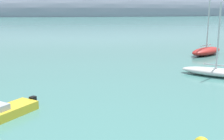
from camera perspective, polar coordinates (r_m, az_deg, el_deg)
distant_ridge at (r=199.29m, az=1.36°, el=10.46°), size 356.08×53.31×36.30m
sailboat_red_near_shore at (r=46.00m, az=17.54°, el=3.54°), size 6.87×5.96×9.64m
sailboat_white_mid_mooring at (r=32.87m, az=19.17°, el=-0.29°), size 6.94×6.10×7.54m
motorboat_yellow_alongside_breakwater at (r=21.37m, az=-19.29°, el=-7.41°), size 3.83×4.29×1.01m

